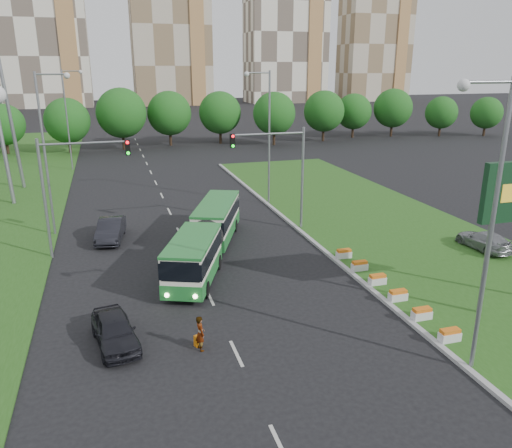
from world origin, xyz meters
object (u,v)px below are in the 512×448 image
object	(u,v)px
traffic_mast_median	(283,163)
car_left_far	(111,230)
car_left_near	(115,330)
car_median	(484,240)
shopping_trolley	(198,341)
articulated_bus	(203,236)
traffic_mast_left	(69,178)
pedestrian	(200,333)

from	to	relation	value
traffic_mast_median	car_left_far	xyz separation A→B (m)	(-12.87, 1.58, -4.55)
car_left_near	car_median	distance (m)	25.53
car_left_near	shopping_trolley	xyz separation A→B (m)	(3.63, -1.21, -0.47)
traffic_mast_median	articulated_bus	world-z (taller)	traffic_mast_median
shopping_trolley	articulated_bus	bearing A→B (deg)	55.25
articulated_bus	shopping_trolley	world-z (taller)	articulated_bus
articulated_bus	traffic_mast_median	bearing A→B (deg)	51.06
traffic_mast_left	shopping_trolley	distance (m)	15.89
traffic_mast_median	car_median	bearing A→B (deg)	-34.48
car_median	car_left_near	bearing A→B (deg)	9.99
car_left_near	traffic_mast_median	bearing A→B (deg)	37.03
traffic_mast_left	pedestrian	distance (m)	16.05
car_median	pedestrian	xyz separation A→B (m)	(-21.25, -6.99, 0.05)
shopping_trolley	pedestrian	bearing A→B (deg)	-101.80
traffic_mast_left	articulated_bus	bearing A→B (deg)	-18.85
pedestrian	car_left_near	bearing A→B (deg)	58.45
shopping_trolley	traffic_mast_left	bearing A→B (deg)	90.35
pedestrian	shopping_trolley	xyz separation A→B (m)	(-0.07, 0.35, -0.58)
traffic_mast_median	pedestrian	world-z (taller)	traffic_mast_median
articulated_bus	pedestrian	bearing A→B (deg)	-79.42
traffic_mast_median	articulated_bus	xyz separation A→B (m)	(-6.91, -3.82, -3.84)
traffic_mast_median	traffic_mast_left	bearing A→B (deg)	-176.23
car_median	pedestrian	bearing A→B (deg)	15.92
car_left_near	shopping_trolley	bearing A→B (deg)	-27.87
traffic_mast_left	car_median	world-z (taller)	traffic_mast_left
traffic_mast_left	car_left_near	size ratio (longest dim) A/B	1.86
car_left_near	car_median	xyz separation A→B (m)	(24.95, 5.43, 0.05)
traffic_mast_left	car_left_near	distance (m)	13.67
traffic_mast_median	car_left_far	bearing A→B (deg)	173.00
traffic_mast_median	car_left_far	world-z (taller)	traffic_mast_median
pedestrian	shopping_trolley	distance (m)	0.68
traffic_mast_left	car_left_near	world-z (taller)	traffic_mast_left
articulated_bus	shopping_trolley	size ratio (longest dim) A/B	28.36
car_median	shopping_trolley	bearing A→B (deg)	15.00
car_left_near	pedestrian	size ratio (longest dim) A/B	2.56
traffic_mast_left	pedestrian	world-z (taller)	traffic_mast_left
car_median	articulated_bus	bearing A→B (deg)	-15.46
traffic_mast_left	shopping_trolley	xyz separation A→B (m)	(5.84, -13.88, -5.09)
traffic_mast_left	car_median	size ratio (longest dim) A/B	1.82
traffic_mast_left	articulated_bus	distance (m)	9.52
traffic_mast_left	articulated_bus	size ratio (longest dim) A/B	0.53
car_left_far	pedestrian	distance (m)	17.19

